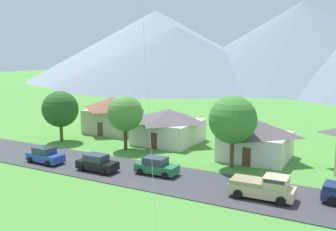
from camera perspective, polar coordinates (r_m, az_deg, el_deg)
road_strip at (r=34.87m, az=5.73°, el=-10.37°), size 160.00×7.74×0.08m
mountain_far_west_ridge at (r=143.72m, az=1.04°, el=8.98°), size 90.16×90.16×21.91m
mountain_central_ridge at (r=155.23m, az=19.26°, el=10.17°), size 106.88×106.88×31.00m
mountain_far_east_ridge at (r=175.52m, az=-1.80°, el=10.48°), size 113.59×113.59×30.82m
house_left_center at (r=43.77m, az=13.03°, el=-3.40°), size 7.75×7.24×4.46m
house_right_center at (r=57.45m, az=-8.27°, el=0.24°), size 7.69×6.71×5.41m
house_rightmost at (r=50.42m, az=0.08°, el=-1.47°), size 8.15×8.36×4.50m
tree_near_left at (r=46.57m, az=-6.46°, el=0.33°), size 4.40×4.40×6.75m
tree_left_of_center at (r=39.39m, az=9.69°, el=-0.63°), size 4.98×4.98×7.55m
tree_right_of_center at (r=52.71m, az=-15.86°, el=0.92°), size 4.83×4.83×6.82m
parked_car_black_west_end at (r=39.08m, az=-10.61°, el=-7.03°), size 4.21×2.10×1.68m
parked_car_blue_mid_west at (r=43.30m, az=-17.96°, el=-5.72°), size 4.27×2.22×1.68m
parked_car_green_east_end at (r=37.41m, az=-1.75°, el=-7.62°), size 4.25×2.18×1.68m
pickup_truck_sand_west_side at (r=32.26m, az=14.18°, el=-10.34°), size 5.26×2.44×1.99m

